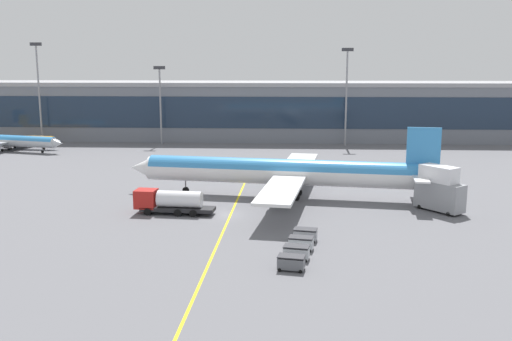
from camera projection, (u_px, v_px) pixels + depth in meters
ground_plane at (225, 215)px, 77.40m from camera, size 700.00×700.00×0.00m
apron_lead_in_line at (232, 211)px, 79.33m from camera, size 2.15×79.99×0.01m
terminal_building at (251, 110)px, 153.39m from camera, size 155.16×19.30×15.09m
main_airliner at (283, 172)px, 86.57m from camera, size 48.62×39.13×11.09m
fuel_tanker at (169, 201)px, 77.62m from camera, size 10.98×3.45×3.25m
catering_lift at (439, 189)px, 78.78m from camera, size 6.20×6.87×6.30m
baggage_cart_0 at (291, 262)px, 56.73m from camera, size 2.88×2.03×1.48m
baggage_cart_1 at (296, 252)px, 59.80m from camera, size 2.88×2.03×1.48m
baggage_cart_2 at (301, 243)px, 62.86m from camera, size 2.88×2.03×1.48m
baggage_cart_3 at (305, 234)px, 65.92m from camera, size 2.88×2.03×1.48m
commuter_jet_far at (9, 141)px, 131.99m from camera, size 28.05×22.56×7.18m
commuter_jet_near at (16, 140)px, 135.71m from camera, size 22.56×17.96×6.05m
apron_light_mast_0 at (160, 98)px, 141.97m from camera, size 2.80×0.50×19.25m
apron_light_mast_1 at (39, 85)px, 142.90m from camera, size 2.80×0.50×24.93m
apron_light_mast_2 at (347, 89)px, 139.34m from camera, size 2.80×0.50×23.55m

